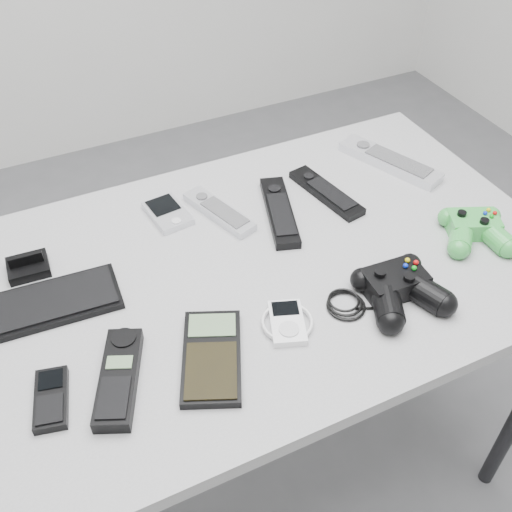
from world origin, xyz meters
name	(u,v)px	position (x,y,z in m)	size (l,w,h in m)	color
floor	(282,446)	(0.00, 0.00, 0.00)	(3.50, 3.50, 0.00)	slate
desk	(269,284)	(-0.06, -0.01, 0.68)	(1.12, 0.72, 0.75)	gray
pda_keyboard	(44,304)	(-0.47, 0.05, 0.76)	(0.26, 0.11, 0.02)	black
dock_bracket	(27,263)	(-0.48, 0.16, 0.77)	(0.07, 0.07, 0.04)	black
pda	(168,213)	(-0.19, 0.20, 0.76)	(0.07, 0.11, 0.02)	silver
remote_silver_a	(219,211)	(-0.09, 0.16, 0.76)	(0.05, 0.18, 0.02)	silver
remote_black_a	(279,211)	(0.02, 0.11, 0.76)	(0.05, 0.22, 0.02)	black
remote_black_b	(326,192)	(0.14, 0.12, 0.76)	(0.05, 0.20, 0.02)	black
remote_silver_b	(390,161)	(0.34, 0.16, 0.76)	(0.06, 0.25, 0.03)	silver
mobile_phone	(51,399)	(-0.50, -0.15, 0.76)	(0.05, 0.11, 0.02)	black
cordless_handset	(119,377)	(-0.39, -0.16, 0.76)	(0.06, 0.18, 0.03)	black
calculator	(212,356)	(-0.25, -0.18, 0.76)	(0.09, 0.19, 0.02)	black
mp3_player	(287,322)	(-0.10, -0.17, 0.76)	(0.09, 0.10, 0.02)	white
controller_black	(399,286)	(0.11, -0.19, 0.77)	(0.26, 0.16, 0.05)	black
controller_green	(475,228)	(0.34, -0.12, 0.77)	(0.14, 0.15, 0.05)	#248641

